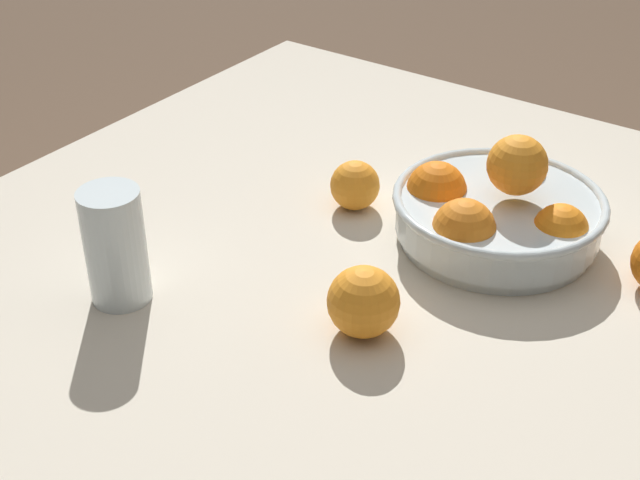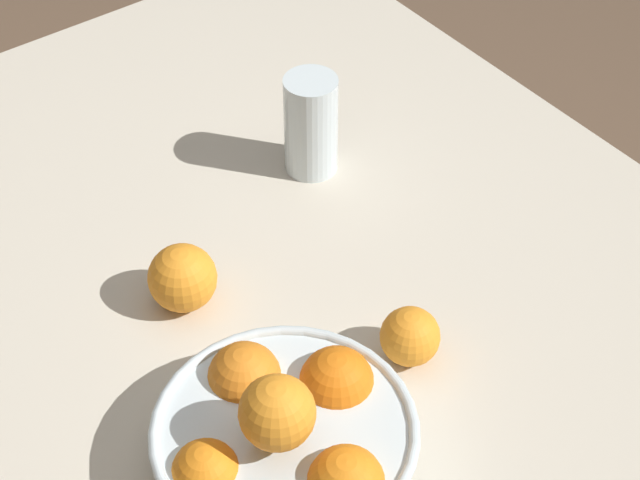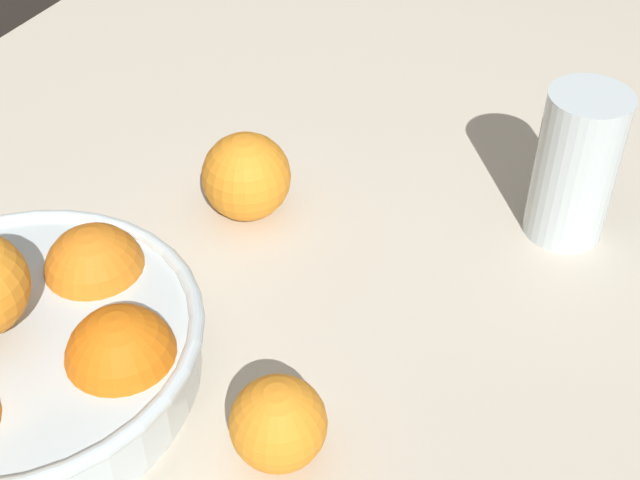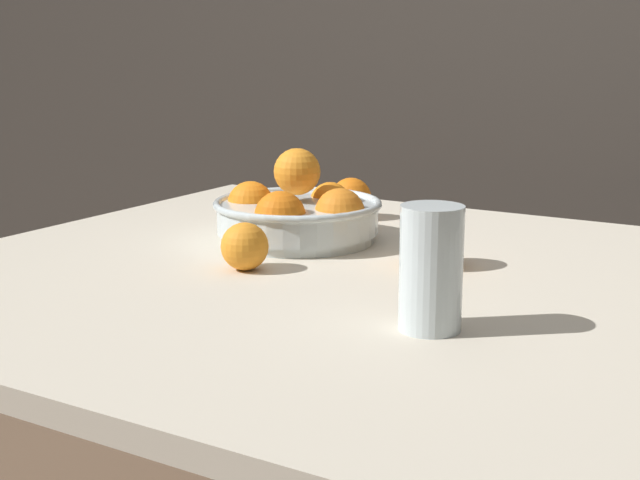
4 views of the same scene
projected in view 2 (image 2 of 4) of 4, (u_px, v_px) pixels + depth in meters
The scene contains 5 objects.
dining_table at pixel (270, 325), 1.35m from camera, with size 1.31×1.08×0.77m.
fruit_bowl at pixel (286, 437), 1.09m from camera, with size 0.27×0.27×0.15m.
juice_glass at pixel (311, 128), 1.41m from camera, with size 0.07×0.07×0.14m.
orange_loose_near_bowl at pixel (183, 278), 1.25m from camera, with size 0.08×0.08×0.08m, color orange.
orange_loose_front at pixel (410, 336), 1.20m from camera, with size 0.07×0.07×0.07m, color orange.
Camera 2 is at (-0.75, 0.48, 1.71)m, focal length 60.00 mm.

